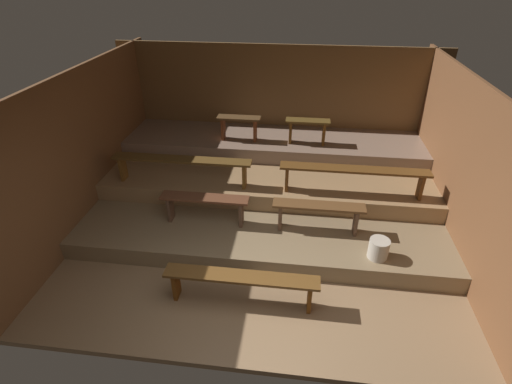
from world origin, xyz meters
TOP-DOWN VIEW (x-y plane):
  - ground at (0.00, 2.41)m, footprint 6.66×5.62m
  - wall_back at (0.00, 4.85)m, footprint 6.66×0.06m
  - wall_left at (-2.96, 2.41)m, footprint 0.06×5.62m
  - wall_right at (2.96, 2.41)m, footprint 0.06×5.62m
  - platform_lower at (0.00, 2.95)m, footprint 5.86×3.74m
  - platform_middle at (0.00, 3.57)m, footprint 5.86×2.50m
  - platform_upper at (0.00, 4.15)m, footprint 5.86×1.34m
  - bench_floor_center at (-0.10, 0.58)m, footprint 2.01×0.25m
  - bench_lower_left at (-0.89, 1.92)m, footprint 1.40×0.25m
  - bench_lower_right at (0.89, 1.92)m, footprint 1.40×0.25m
  - bench_middle_left at (-1.44, 2.62)m, footprint 2.40×0.25m
  - bench_middle_right at (1.44, 2.62)m, footprint 2.40×0.25m
  - bench_upper_left at (-0.66, 3.94)m, footprint 0.84×0.25m
  - bench_upper_right at (0.66, 3.94)m, footprint 0.84×0.25m
  - pail_lower at (1.74, 1.38)m, footprint 0.29×0.29m

SIDE VIEW (x-z plane):
  - ground at x=0.00m, z-range -0.08..0.00m
  - platform_lower at x=0.00m, z-range 0.00..0.29m
  - bench_floor_center at x=-0.10m, z-range 0.14..0.62m
  - platform_middle at x=0.00m, z-range 0.29..0.58m
  - pail_lower at x=1.74m, z-range 0.29..0.59m
  - bench_lower_left at x=-0.89m, z-range 0.41..0.88m
  - bench_lower_right at x=0.89m, z-range 0.41..0.88m
  - platform_upper at x=0.00m, z-range 0.58..0.87m
  - bench_middle_left at x=-1.44m, z-range 0.73..1.20m
  - bench_middle_right at x=1.44m, z-range 0.73..1.20m
  - bench_upper_left at x=-0.66m, z-range 0.96..1.43m
  - bench_upper_right at x=0.66m, z-range 0.96..1.43m
  - wall_back at x=0.00m, z-range 0.00..2.52m
  - wall_left at x=-2.96m, z-range 0.00..2.52m
  - wall_right at x=2.96m, z-range 0.00..2.52m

